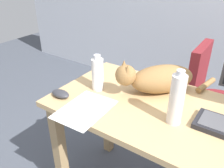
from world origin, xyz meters
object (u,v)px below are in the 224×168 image
(office_chair, at_px, (209,115))
(spray_bottle, at_px, (177,99))
(water_bottle, at_px, (98,74))
(cat, at_px, (159,78))
(computer_mouse, at_px, (61,94))

(office_chair, height_order, spray_bottle, spray_bottle)
(water_bottle, height_order, spray_bottle, spray_bottle)
(cat, distance_m, spray_bottle, 0.28)
(office_chair, xyz_separation_m, computer_mouse, (-0.63, -0.85, 0.39))
(water_bottle, distance_m, spray_bottle, 0.47)
(office_chair, xyz_separation_m, cat, (-0.23, -0.50, 0.45))
(office_chair, bearing_deg, cat, -114.53)
(water_bottle, bearing_deg, cat, 29.38)
(computer_mouse, bearing_deg, cat, 40.53)
(computer_mouse, height_order, water_bottle, water_bottle)
(spray_bottle, bearing_deg, office_chair, 85.77)
(computer_mouse, relative_size, spray_bottle, 0.42)
(cat, relative_size, computer_mouse, 4.38)
(cat, bearing_deg, spray_bottle, -50.66)
(cat, distance_m, water_bottle, 0.33)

